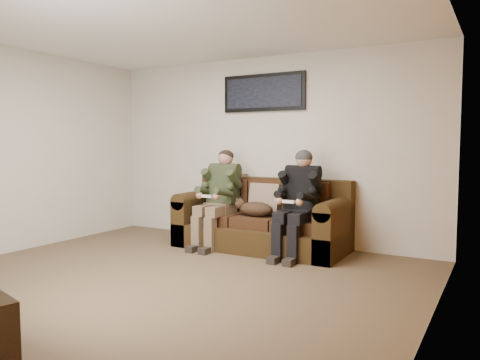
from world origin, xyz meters
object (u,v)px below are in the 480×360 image
Objects in this scene: framed_poster at (264,93)px; person_right at (298,196)px; person_left at (219,192)px; cat at (255,209)px; sofa at (263,222)px.

person_right is at bearing -36.43° from framed_poster.
person_left is at bearing -179.98° from person_right.
framed_poster is (0.38, 0.57, 1.37)m from person_left.
person_left is 0.58m from cat.
person_left is 0.99× the size of person_right.
person_left reaches higher than sofa.
sofa is 0.28m from cat.
framed_poster reaches higher than person_left.
sofa is 1.72× the size of person_left.
cat is 1.67m from framed_poster.
person_right is at bearing 0.02° from person_left.
person_left is at bearing 179.02° from cat.
cat is (-0.60, -0.01, -0.19)m from person_right.
framed_poster is (-0.20, 0.39, 1.75)m from sofa.
person_left is 1.53m from framed_poster.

